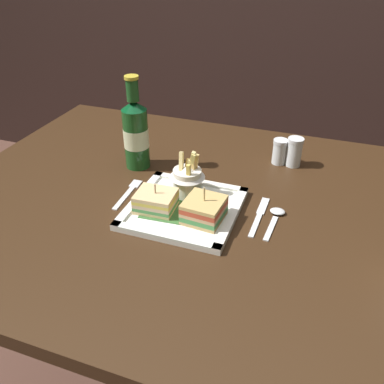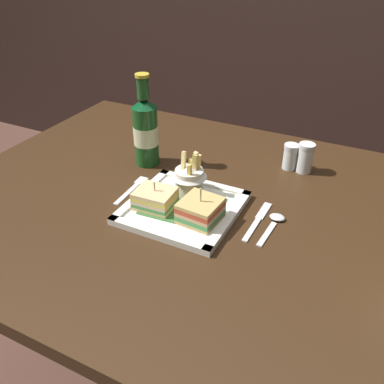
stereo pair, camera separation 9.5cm
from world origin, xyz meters
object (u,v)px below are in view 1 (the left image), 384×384
Objects in this scene: sandwich_half_right at (204,210)px; fries_cup at (187,177)px; fork at (129,192)px; salt_shaker at (279,153)px; dining_table at (199,238)px; knife at (260,215)px; pepper_shaker at (294,154)px; square_plate at (184,208)px; beer_bottle at (136,133)px; sandwich_half_left at (156,201)px; spoon at (276,215)px.

fries_cup reaches higher than sandwich_half_right.
fork is 1.98× the size of salt_shaker.
knife is (0.15, -0.01, 0.12)m from dining_table.
pepper_shaker reaches higher than fork.
knife is 1.96× the size of pepper_shaker.
square_plate is 0.99× the size of beer_bottle.
square_plate is 1.56× the size of knife.
spoon is at bearing 15.59° from sandwich_half_left.
sandwich_half_left is at bearing -164.41° from spoon.
dining_table is at bearing 177.38° from knife.
fork is (-0.22, 0.05, -0.03)m from sandwich_half_right.
salt_shaker reaches higher than fork.
sandwich_half_left reaches higher than dining_table.
sandwich_half_left is 0.12m from sandwich_half_right.
beer_bottle is at bearing 161.79° from knife.
dining_table is at bearing -119.13° from salt_shaker.
fork is (-0.15, -0.03, -0.06)m from fries_cup.
sandwich_half_left is 0.12m from fork.
pepper_shaker is (0.22, 0.25, -0.02)m from fries_cup.
sandwich_half_left is 0.65× the size of fork.
sandwich_half_right is 0.66× the size of fork.
sandwich_half_left is 0.36× the size of beer_bottle.
fries_cup is (-0.04, 0.01, 0.17)m from dining_table.
fries_cup is at bearing 101.87° from square_plate.
sandwich_half_right is at bearing -36.74° from beer_bottle.
square_plate is 3.52× the size of salt_shaker.
sandwich_half_right is (0.06, -0.03, 0.03)m from square_plate.
salt_shaker is (0.17, 0.31, 0.02)m from square_plate.
salt_shaker is at bearing 61.46° from square_plate.
dining_table is 0.18m from sandwich_half_left.
dining_table is 0.13m from square_plate.
dining_table is 0.22m from fork.
sandwich_half_right is at bearing -25.65° from square_plate.
sandwich_half_left reaches higher than fork.
sandwich_half_left is at bearing -28.58° from fork.
pepper_shaker is at bearing 89.75° from spoon.
pepper_shaker is (0.04, 0.27, 0.03)m from knife.
knife is 2.26× the size of salt_shaker.
dining_table is at bearing -14.59° from fries_cup.
pepper_shaker is at bearing 48.90° from fries_cup.
pepper_shaker reaches higher than square_plate.
square_plate reaches higher than spoon.
pepper_shaker reaches higher than knife.
square_plate is 0.08m from fries_cup.
knife is 0.27m from pepper_shaker.
fries_cup is 0.19m from knife.
sandwich_half_right is 0.80× the size of fries_cup.
beer_bottle is 0.17m from fork.
fries_cup is at bearing 129.37° from sandwich_half_right.
dining_table is at bearing 114.74° from sandwich_half_right.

